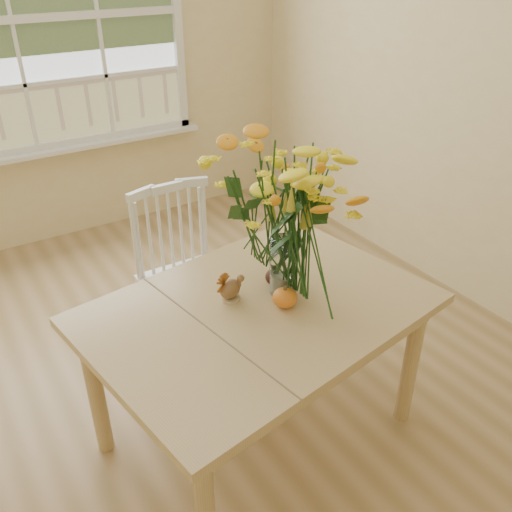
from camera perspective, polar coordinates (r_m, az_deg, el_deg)
floor at (r=2.69m, az=-7.59°, el=-17.48°), size 4.00×4.50×0.01m
wall_back at (r=4.05m, az=-23.87°, el=19.01°), size 4.00×0.02×2.70m
window at (r=3.99m, az=-24.33°, el=21.47°), size 2.42×0.12×1.74m
dining_table at (r=2.22m, az=0.28°, el=-7.17°), size 1.46×1.14×0.71m
windsor_chair at (r=2.83m, az=-7.94°, el=-1.02°), size 0.43×0.41×0.92m
flower_vase at (r=2.07m, az=3.07°, el=4.73°), size 0.52×0.52×0.62m
pumpkin at (r=2.15m, az=3.05°, el=-4.48°), size 0.10×0.10×0.08m
turkey_figurine at (r=2.18m, az=-2.75°, el=-3.49°), size 0.12×0.10×0.12m
dark_gourd at (r=2.28m, az=1.99°, el=-2.31°), size 0.13×0.08×0.07m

